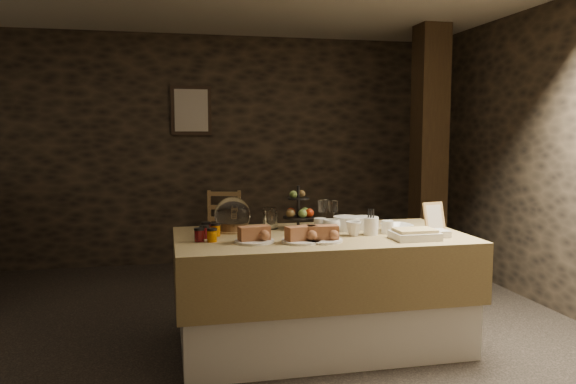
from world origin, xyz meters
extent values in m
cube|color=black|center=(0.00, 0.00, 0.00)|extent=(5.50, 5.00, 0.01)
cube|color=black|center=(0.00, 2.50, 1.30)|extent=(5.50, 0.02, 2.60)
cube|color=black|center=(0.00, -2.50, 1.30)|extent=(5.50, 0.02, 2.60)
cube|color=black|center=(2.75, 0.00, 1.30)|extent=(0.02, 5.00, 2.60)
cube|color=silver|center=(0.60, -0.28, 0.38)|extent=(1.93, 0.99, 0.75)
cube|color=brown|center=(0.60, -0.28, 0.59)|extent=(2.01, 1.07, 0.41)
cube|color=olive|center=(0.14, 2.12, 0.21)|extent=(0.49, 0.48, 0.05)
cube|color=olive|center=(0.14, 2.28, 0.67)|extent=(0.37, 0.14, 0.38)
cube|color=black|center=(2.24, 1.41, 1.30)|extent=(0.30, 0.30, 2.60)
cube|color=#2E2017|center=(-0.15, 2.47, 1.75)|extent=(0.45, 0.03, 0.55)
cube|color=#BDB2A1|center=(-0.15, 2.45, 1.75)|extent=(0.37, 0.01, 0.47)
cylinder|color=silver|center=(0.83, -0.15, 0.84)|extent=(0.19, 0.19, 0.10)
cylinder|color=silver|center=(0.99, -0.10, 0.84)|extent=(0.20, 0.20, 0.08)
cylinder|color=silver|center=(0.94, -0.36, 0.85)|extent=(0.10, 0.10, 0.12)
imported|color=silver|center=(0.69, -0.25, 0.84)|extent=(0.16, 0.16, 0.10)
imported|color=silver|center=(0.81, -0.37, 0.84)|extent=(0.11, 0.11, 0.10)
cylinder|color=silver|center=(0.63, -0.15, 0.84)|extent=(0.09, 0.09, 0.09)
cylinder|color=silver|center=(1.08, -0.34, 0.84)|extent=(0.08, 0.08, 0.09)
imported|color=silver|center=(1.18, -0.27, 0.82)|extent=(0.24, 0.24, 0.05)
cylinder|color=olive|center=(0.02, -0.02, 0.80)|extent=(0.26, 0.26, 0.01)
cylinder|color=brown|center=(0.02, -0.02, 0.84)|extent=(0.22, 0.22, 0.07)
sphere|color=white|center=(0.02, -0.02, 0.91)|extent=(0.26, 0.26, 0.26)
cylinder|color=black|center=(0.51, -0.01, 0.95)|extent=(0.02, 0.02, 0.32)
cylinder|color=black|center=(0.51, -0.01, 0.88)|extent=(0.23, 0.23, 0.01)
cylinder|color=black|center=(0.51, -0.01, 1.02)|extent=(0.16, 0.16, 0.01)
sphere|color=olive|center=(0.56, 0.02, 0.91)|extent=(0.07, 0.07, 0.07)
sphere|color=#96230A|center=(0.46, 0.03, 0.91)|extent=(0.07, 0.07, 0.07)
sphere|color=olive|center=(0.52, -0.07, 0.91)|extent=(0.07, 0.07, 0.07)
sphere|color=brown|center=(0.44, -0.04, 0.91)|extent=(0.07, 0.07, 0.07)
sphere|color=#96230A|center=(0.58, -0.05, 0.91)|extent=(0.07, 0.07, 0.07)
cylinder|color=silver|center=(0.11, -0.45, 0.80)|extent=(0.26, 0.26, 0.01)
cube|color=brown|center=(0.11, -0.45, 0.85)|extent=(0.21, 0.12, 0.09)
cylinder|color=silver|center=(0.41, -0.52, 0.80)|extent=(0.26, 0.26, 0.01)
cube|color=brown|center=(0.41, -0.52, 0.85)|extent=(0.22, 0.14, 0.09)
cylinder|color=silver|center=(0.55, -0.52, 0.80)|extent=(0.26, 0.26, 0.01)
cube|color=brown|center=(0.55, -0.52, 0.85)|extent=(0.21, 0.10, 0.09)
cylinder|color=#5C0F13|center=(-0.20, -0.25, 0.83)|extent=(0.06, 0.06, 0.07)
cylinder|color=#BD6700|center=(-0.16, -0.38, 0.83)|extent=(0.06, 0.06, 0.07)
cylinder|color=#5C0F13|center=(-0.24, -0.35, 0.83)|extent=(0.06, 0.06, 0.07)
cylinder|color=#BD6700|center=(-0.12, -0.18, 0.83)|extent=(0.06, 0.06, 0.07)
cylinder|color=#5C0F13|center=(-0.18, -0.12, 0.83)|extent=(0.06, 0.06, 0.07)
cube|color=silver|center=(1.17, -0.58, 0.82)|extent=(0.30, 0.22, 0.05)
cube|color=tan|center=(1.17, -0.58, 0.85)|extent=(0.26, 0.18, 0.02)
cube|color=silver|center=(1.36, -0.52, 0.82)|extent=(0.14, 0.14, 0.04)
cube|color=olive|center=(1.48, -0.24, 0.88)|extent=(0.18, 0.10, 0.22)
cylinder|color=white|center=(0.30, 0.02, 0.87)|extent=(0.10, 0.10, 0.16)
cylinder|color=white|center=(0.31, 0.02, 0.86)|extent=(0.09, 0.09, 0.14)
camera|label=1|loc=(-0.44, -4.00, 1.50)|focal=35.00mm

